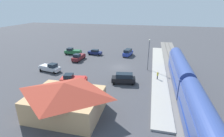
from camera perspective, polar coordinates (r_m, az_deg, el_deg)
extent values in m
plane|color=#424247|center=(45.08, 2.61, 0.47)|extent=(200.00, 200.00, 0.00)
cube|color=slate|center=(44.87, 20.47, -0.85)|extent=(4.80, 70.00, 0.18)
cube|color=#59544C|center=(44.93, 21.40, -0.74)|extent=(0.10, 70.00, 0.12)
cube|color=#59544C|center=(44.72, 19.59, -0.60)|extent=(0.10, 70.00, 0.12)
cube|color=#A8A399|center=(44.45, 15.39, -0.37)|extent=(3.20, 46.00, 0.30)
cube|color=#33478C|center=(39.29, 21.66, -0.79)|extent=(2.90, 18.68, 3.70)
cube|color=#19389E|center=(39.18, 19.50, -1.03)|extent=(0.04, 17.18, 0.36)
cylinder|color=#33478C|center=(38.73, 22.00, 1.62)|extent=(2.75, 17.93, 2.76)
cube|color=#33478C|center=(22.49, 28.27, -18.74)|extent=(2.90, 18.68, 3.70)
cube|color=#19389E|center=(22.30, 24.33, -19.35)|extent=(0.04, 17.18, 0.36)
cylinder|color=#33478C|center=(21.50, 29.08, -15.07)|extent=(2.75, 17.93, 2.76)
cube|color=tan|center=(26.65, -15.14, -11.38)|extent=(10.25, 7.83, 3.43)
pyramid|color=#9E3828|center=(25.41, -15.68, -6.43)|extent=(11.05, 8.63, 1.74)
cube|color=#4C3323|center=(29.99, -11.54, -8.68)|extent=(1.10, 0.08, 2.10)
cylinder|color=#333338|center=(38.28, 14.96, -2.85)|extent=(0.22, 0.22, 0.85)
cylinder|color=yellow|center=(38.00, 15.07, -1.83)|extent=(0.36, 0.36, 0.62)
sphere|color=tan|center=(37.85, 15.12, -1.23)|extent=(0.24, 0.24, 0.24)
cube|color=red|center=(36.25, -12.69, -3.80)|extent=(5.66, 2.89, 0.92)
cube|color=#19232D|center=(36.19, -14.36, -2.47)|extent=(2.01, 2.00, 0.84)
cylinder|color=black|center=(36.33, -16.26, -4.89)|extent=(0.22, 0.76, 0.76)
cylinder|color=black|center=(37.80, -15.45, -3.78)|extent=(0.22, 0.76, 0.76)
cylinder|color=black|center=(35.18, -9.60, -5.18)|extent=(0.22, 0.76, 0.76)
cylinder|color=black|center=(36.70, -9.04, -4.01)|extent=(0.22, 0.76, 0.76)
cube|color=red|center=(35.79, -11.30, -3.03)|extent=(3.25, 2.36, 0.20)
cube|color=silver|center=(44.53, -20.14, 0.07)|extent=(5.67, 2.91, 0.92)
cube|color=#19232D|center=(43.57, -19.29, 0.97)|extent=(2.01, 2.01, 0.84)
cylinder|color=black|center=(43.88, -17.26, -0.52)|extent=(0.22, 0.76, 0.76)
cylinder|color=black|center=(42.70, -18.73, -1.28)|extent=(0.22, 0.76, 0.76)
cylinder|color=black|center=(46.71, -21.29, 0.25)|extent=(0.22, 0.76, 0.76)
cylinder|color=black|center=(45.60, -22.77, -0.44)|extent=(0.22, 0.76, 0.76)
cube|color=silver|center=(44.99, -21.10, 0.91)|extent=(3.26, 2.37, 0.20)
cube|color=#283D9E|center=(55.10, 5.35, 5.09)|extent=(2.90, 5.19, 1.00)
cube|color=#19232D|center=(54.72, 5.32, 6.00)|extent=(2.37, 3.71, 0.88)
cylinder|color=black|center=(57.23, 5.15, 5.17)|extent=(0.22, 0.68, 0.68)
cylinder|color=black|center=(56.71, 6.80, 4.96)|extent=(0.22, 0.68, 0.68)
cylinder|color=black|center=(53.80, 3.78, 4.20)|extent=(0.22, 0.68, 0.68)
cylinder|color=black|center=(53.24, 5.51, 3.97)|extent=(0.22, 0.68, 0.68)
cube|color=#236638|center=(57.89, -12.91, 5.42)|extent=(5.49, 2.21, 0.92)
cube|color=#19232D|center=(58.08, -13.91, 6.28)|extent=(1.81, 1.80, 0.84)
cylinder|color=black|center=(58.12, -15.16, 4.81)|extent=(0.22, 0.76, 0.76)
cylinder|color=black|center=(59.62, -14.47, 5.26)|extent=(0.22, 0.76, 0.76)
cylinder|color=black|center=(56.43, -11.19, 4.67)|extent=(0.22, 0.76, 0.76)
cylinder|color=black|center=(57.98, -10.58, 5.14)|extent=(0.22, 0.76, 0.76)
cube|color=#236638|center=(57.38, -12.08, 5.93)|extent=(3.05, 2.00, 0.20)
cube|color=maroon|center=(51.43, -11.11, 3.65)|extent=(2.33, 5.52, 0.92)
cube|color=#19232D|center=(50.32, -11.72, 4.28)|extent=(1.84, 1.84, 0.84)
cylinder|color=black|center=(49.37, -11.34, 2.36)|extent=(0.22, 0.76, 0.76)
cylinder|color=black|center=(50.18, -13.07, 2.52)|extent=(0.22, 0.76, 0.76)
cylinder|color=black|center=(53.00, -9.18, 3.76)|extent=(0.22, 0.76, 0.76)
cylinder|color=black|center=(53.76, -10.83, 3.90)|extent=(0.22, 0.76, 0.76)
cube|color=maroon|center=(52.07, -10.67, 4.53)|extent=(2.06, 3.09, 0.20)
cube|color=navy|center=(56.44, -5.74, 5.32)|extent=(4.69, 2.36, 0.76)
cube|color=#19232D|center=(56.26, -5.76, 6.01)|extent=(2.34, 1.86, 0.64)
cylinder|color=black|center=(56.55, -3.81, 5.01)|extent=(0.22, 0.68, 0.68)
cylinder|color=black|center=(55.15, -4.48, 4.59)|extent=(0.22, 0.68, 0.68)
cylinder|color=black|center=(57.96, -6.91, 5.30)|extent=(0.22, 0.68, 0.68)
cylinder|color=black|center=(56.59, -7.63, 4.89)|extent=(0.22, 0.68, 0.68)
cube|color=black|center=(35.68, 3.85, -3.72)|extent=(5.13, 2.64, 1.00)
cube|color=#19232D|center=(35.30, 4.13, -2.34)|extent=(3.64, 2.20, 0.88)
cylinder|color=black|center=(35.18, 0.69, -4.94)|extent=(0.22, 0.68, 0.68)
cylinder|color=black|center=(36.73, 0.89, -3.78)|extent=(0.22, 0.68, 0.68)
cylinder|color=black|center=(35.14, 6.91, -5.13)|extent=(0.22, 0.68, 0.68)
cylinder|color=black|center=(36.70, 6.84, -3.96)|extent=(0.22, 0.68, 0.68)
cylinder|color=#515156|center=(42.80, 12.11, 4.15)|extent=(0.16, 0.16, 7.43)
sphere|color=#EAE5C6|center=(41.89, 12.51, 9.26)|extent=(0.44, 0.44, 0.44)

